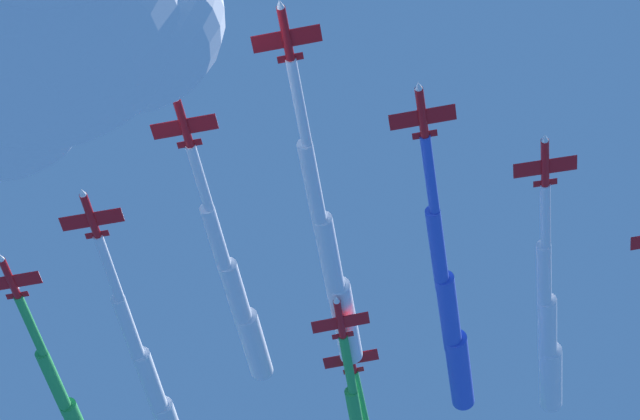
{
  "coord_description": "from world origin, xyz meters",
  "views": [
    {
      "loc": [
        -147.87,
        62.41,
        32.88
      ],
      "look_at": [
        0.0,
        0.0,
        168.31
      ],
      "focal_mm": 88.12,
      "sensor_mm": 36.0,
      "label": 1
    }
  ],
  "objects_px": {
    "jet_port_inner": "(450,315)",
    "jet_starboard_inner": "(237,295)",
    "jet_lead": "(331,260)",
    "jet_starboard_mid": "(153,385)",
    "jet_port_mid": "(548,330)"
  },
  "relations": [
    {
      "from": "jet_starboard_inner",
      "to": "jet_port_mid",
      "type": "relative_size",
      "value": 0.97
    },
    {
      "from": "jet_lead",
      "to": "jet_port_mid",
      "type": "bearing_deg",
      "value": -85.5
    },
    {
      "from": "jet_port_inner",
      "to": "jet_starboard_inner",
      "type": "relative_size",
      "value": 1.15
    },
    {
      "from": "jet_starboard_inner",
      "to": "jet_starboard_mid",
      "type": "relative_size",
      "value": 0.9
    },
    {
      "from": "jet_lead",
      "to": "jet_starboard_mid",
      "type": "height_order",
      "value": "jet_lead"
    },
    {
      "from": "jet_port_inner",
      "to": "jet_starboard_mid",
      "type": "distance_m",
      "value": 47.61
    },
    {
      "from": "jet_port_mid",
      "to": "jet_starboard_mid",
      "type": "height_order",
      "value": "jet_port_mid"
    },
    {
      "from": "jet_lead",
      "to": "jet_starboard_mid",
      "type": "bearing_deg",
      "value": 21.55
    },
    {
      "from": "jet_lead",
      "to": "jet_starboard_inner",
      "type": "bearing_deg",
      "value": 35.69
    },
    {
      "from": "jet_starboard_mid",
      "to": "jet_port_inner",
      "type": "bearing_deg",
      "value": -134.24
    },
    {
      "from": "jet_lead",
      "to": "jet_port_mid",
      "type": "xyz_separation_m",
      "value": [
        2.86,
        -36.27,
        0.11
      ]
    },
    {
      "from": "jet_port_inner",
      "to": "jet_starboard_inner",
      "type": "distance_m",
      "value": 30.86
    },
    {
      "from": "jet_lead",
      "to": "jet_starboard_inner",
      "type": "relative_size",
      "value": 1.18
    },
    {
      "from": "jet_starboard_mid",
      "to": "jet_port_mid",
      "type": "bearing_deg",
      "value": -123.29
    },
    {
      "from": "jet_port_inner",
      "to": "jet_starboard_inner",
      "type": "height_order",
      "value": "jet_starboard_inner"
    }
  ]
}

